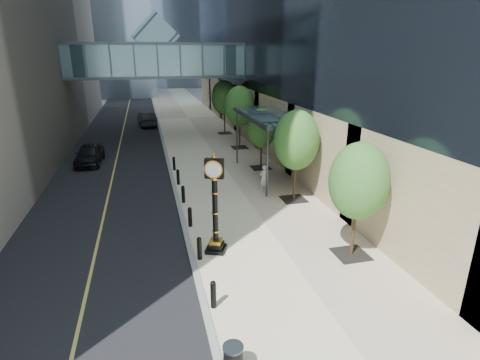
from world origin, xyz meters
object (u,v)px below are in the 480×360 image
Objects in this scene: car_far at (147,119)px; pedestrian at (264,178)px; car_near at (89,154)px; street_clock at (215,211)px.

pedestrian is at bearing 98.20° from car_far.
pedestrian reaches higher than car_near.
street_clock is at bearing 87.47° from car_far.
street_clock reaches higher than car_far.
street_clock is 0.97× the size of car_near.
street_clock is at bearing -62.91° from car_near.
car_far is at bearing -95.88° from pedestrian.
pedestrian reaches higher than car_far.
car_far is at bearing 76.54° from car_near.
car_near is at bearing 66.29° from car_far.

